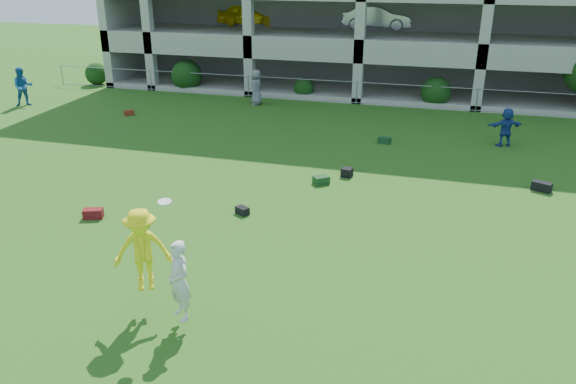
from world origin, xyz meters
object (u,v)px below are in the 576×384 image
(bystander_a, at_px, (23,87))
(bystander_c, at_px, (256,87))
(frisbee_contest, at_px, (151,257))
(crate_d, at_px, (347,172))
(bystander_d, at_px, (506,127))

(bystander_a, distance_m, bystander_c, 12.00)
(frisbee_contest, bearing_deg, crate_d, 75.83)
(bystander_a, height_order, crate_d, bystander_a)
(bystander_a, relative_size, bystander_c, 1.09)
(bystander_c, distance_m, bystander_d, 12.65)
(bystander_c, distance_m, crate_d, 11.35)
(frisbee_contest, bearing_deg, bystander_d, 61.78)
(bystander_c, height_order, frisbee_contest, frisbee_contest)
(crate_d, bearing_deg, frisbee_contest, -104.17)
(bystander_a, distance_m, crate_d, 18.86)
(bystander_a, xyz_separation_m, frisbee_contest, (15.63, -14.90, 0.38))
(bystander_d, distance_m, frisbee_contest, 16.51)
(bystander_c, relative_size, crate_d, 5.18)
(frisbee_contest, bearing_deg, bystander_a, 136.37)
(bystander_c, relative_size, frisbee_contest, 0.76)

